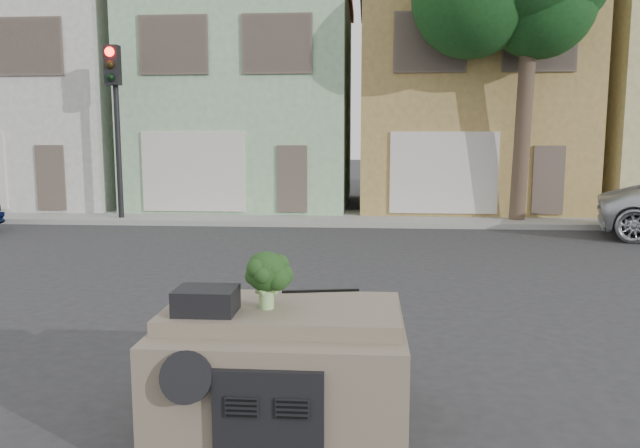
# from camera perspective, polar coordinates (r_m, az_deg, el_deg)

# --- Properties ---
(ground_plane) EXTENTS (120.00, 120.00, 0.00)m
(ground_plane) POSITION_cam_1_polar(r_m,az_deg,el_deg) (8.50, -0.54, -9.19)
(ground_plane) COLOR #303033
(ground_plane) RESTS_ON ground
(sidewalk) EXTENTS (40.00, 3.00, 0.15)m
(sidewalk) POSITION_cam_1_polar(r_m,az_deg,el_deg) (18.76, 2.15, 0.55)
(sidewalk) COLOR gray
(sidewalk) RESTS_ON ground
(townhouse_white) EXTENTS (7.20, 8.20, 7.55)m
(townhouse_white) POSITION_cam_1_polar(r_m,az_deg,el_deg) (25.46, -23.45, 10.21)
(townhouse_white) COLOR beige
(townhouse_white) RESTS_ON ground
(townhouse_mint) EXTENTS (7.20, 8.20, 7.55)m
(townhouse_mint) POSITION_cam_1_polar(r_m,az_deg,el_deg) (23.01, -6.34, 11.12)
(townhouse_mint) COLOR #96BF92
(townhouse_mint) RESTS_ON ground
(townhouse_tan) EXTENTS (7.20, 8.20, 7.55)m
(townhouse_tan) POSITION_cam_1_polar(r_m,az_deg,el_deg) (22.86, 12.84, 10.99)
(townhouse_tan) COLOR #A7884A
(townhouse_tan) RESTS_ON ground
(traffic_signal) EXTENTS (0.40, 0.40, 5.10)m
(traffic_signal) POSITION_cam_1_polar(r_m,az_deg,el_deg) (19.00, -18.12, 7.74)
(traffic_signal) COLOR black
(traffic_signal) RESTS_ON ground
(tree_near) EXTENTS (4.40, 4.00, 8.50)m
(tree_near) POSITION_cam_1_polar(r_m,az_deg,el_deg) (18.48, 18.24, 13.02)
(tree_near) COLOR #143D16
(tree_near) RESTS_ON ground
(car_dashboard) EXTENTS (2.00, 1.80, 1.12)m
(car_dashboard) POSITION_cam_1_polar(r_m,az_deg,el_deg) (5.49, -3.23, -12.83)
(car_dashboard) COLOR #726653
(car_dashboard) RESTS_ON ground
(instrument_hump) EXTENTS (0.48, 0.38, 0.20)m
(instrument_hump) POSITION_cam_1_polar(r_m,az_deg,el_deg) (5.07, -10.37, -6.89)
(instrument_hump) COLOR black
(instrument_hump) RESTS_ON car_dashboard
(wiper_arm) EXTENTS (0.69, 0.15, 0.02)m
(wiper_arm) POSITION_cam_1_polar(r_m,az_deg,el_deg) (5.65, 0.06, -6.13)
(wiper_arm) COLOR black
(wiper_arm) RESTS_ON car_dashboard
(broccoli) EXTENTS (0.56, 0.56, 0.48)m
(broccoli) POSITION_cam_1_polar(r_m,az_deg,el_deg) (5.10, -4.94, -5.07)
(broccoli) COLOR #183312
(broccoli) RESTS_ON car_dashboard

